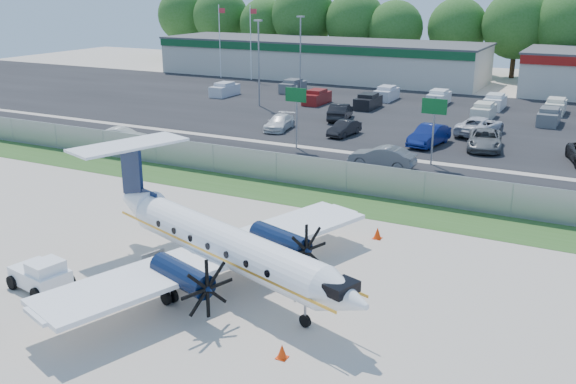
% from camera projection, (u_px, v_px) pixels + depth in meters
% --- Properties ---
extents(ground, '(170.00, 170.00, 0.00)m').
position_uv_depth(ground, '(227.00, 277.00, 28.72)').
color(ground, beige).
rests_on(ground, ground).
extents(grass_verge, '(170.00, 4.00, 0.02)m').
position_uv_depth(grass_verge, '(333.00, 201.00, 38.87)').
color(grass_verge, '#2D561E').
rests_on(grass_verge, ground).
extents(access_road, '(170.00, 8.00, 0.02)m').
position_uv_depth(access_road, '(373.00, 172.00, 44.79)').
color(access_road, black).
rests_on(access_road, ground).
extents(parking_lot, '(170.00, 32.00, 0.02)m').
position_uv_depth(parking_lot, '(447.00, 119.00, 62.55)').
color(parking_lot, black).
rests_on(parking_lot, ground).
extents(perimeter_fence, '(120.00, 0.06, 1.99)m').
position_uv_depth(perimeter_fence, '(346.00, 177.00, 40.26)').
color(perimeter_fence, gray).
rests_on(perimeter_fence, ground).
extents(building_west, '(46.40, 12.40, 5.24)m').
position_uv_depth(building_west, '(319.00, 58.00, 90.81)').
color(building_west, beige).
rests_on(building_west, ground).
extents(sign_left, '(1.80, 0.26, 5.00)m').
position_uv_depth(sign_left, '(296.00, 103.00, 50.48)').
color(sign_left, gray).
rests_on(sign_left, ground).
extents(sign_mid, '(1.80, 0.26, 5.00)m').
position_uv_depth(sign_mid, '(434.00, 116.00, 45.68)').
color(sign_mid, gray).
rests_on(sign_mid, ground).
extents(flagpole_west, '(1.06, 0.12, 10.00)m').
position_uv_depth(flagpole_west, '(220.00, 37.00, 89.19)').
color(flagpole_west, white).
rests_on(flagpole_west, ground).
extents(flagpole_east, '(1.06, 0.12, 10.00)m').
position_uv_depth(flagpole_east, '(251.00, 38.00, 87.01)').
color(flagpole_east, white).
rests_on(flagpole_east, ground).
extents(light_pole_nw, '(0.90, 0.35, 9.09)m').
position_uv_depth(light_pole_nw, '(259.00, 57.00, 67.99)').
color(light_pole_nw, gray).
rests_on(light_pole_nw, ground).
extents(light_pole_sw, '(0.90, 0.35, 9.09)m').
position_uv_depth(light_pole_sw, '(300.00, 49.00, 76.44)').
color(light_pole_sw, gray).
rests_on(light_pole_sw, ground).
extents(tree_line, '(112.00, 6.00, 14.00)m').
position_uv_depth(tree_line, '(506.00, 77.00, 91.32)').
color(tree_line, '#235318').
rests_on(tree_line, ground).
extents(aircraft, '(16.59, 16.17, 5.09)m').
position_uv_depth(aircraft, '(221.00, 242.00, 27.46)').
color(aircraft, white).
rests_on(aircraft, ground).
extents(pushback_tug, '(2.81, 2.26, 1.39)m').
position_uv_depth(pushback_tug, '(42.00, 275.00, 27.40)').
color(pushback_tug, white).
rests_on(pushback_tug, ground).
extents(baggage_cart_near, '(2.25, 1.72, 1.04)m').
position_uv_depth(baggage_cart_near, '(166.00, 269.00, 28.39)').
color(baggage_cart_near, gray).
rests_on(baggage_cart_near, ground).
extents(cone_nose, '(0.38, 0.38, 0.55)m').
position_uv_depth(cone_nose, '(282.00, 352.00, 22.41)').
color(cone_nose, '#F33707').
rests_on(cone_nose, ground).
extents(cone_starboard_wing, '(0.43, 0.43, 0.61)m').
position_uv_depth(cone_starboard_wing, '(377.00, 233.00, 33.04)').
color(cone_starboard_wing, '#F33707').
rests_on(cone_starboard_wing, ground).
extents(road_car_west, '(4.61, 2.63, 1.44)m').
position_uv_depth(road_car_west, '(123.00, 146.00, 52.38)').
color(road_car_west, beige).
rests_on(road_car_west, ground).
extents(road_car_mid, '(4.76, 1.67, 1.57)m').
position_uv_depth(road_car_mid, '(382.00, 168.00, 46.00)').
color(road_car_mid, '#595B5E').
rests_on(road_car_mid, ground).
extents(parked_car_a, '(2.58, 4.83, 1.33)m').
position_uv_depth(parked_car_a, '(280.00, 130.00, 58.10)').
color(parked_car_a, silver).
rests_on(parked_car_a, ground).
extents(parked_car_b, '(1.84, 4.10, 1.31)m').
position_uv_depth(parked_car_b, '(344.00, 136.00, 55.81)').
color(parked_car_b, black).
rests_on(parked_car_b, ground).
extents(parked_car_c, '(2.49, 5.29, 1.67)m').
position_uv_depth(parked_car_c, '(428.00, 145.00, 52.46)').
color(parked_car_c, navy).
rests_on(parked_car_c, ground).
extents(parked_car_d, '(3.45, 5.91, 1.55)m').
position_uv_depth(parked_car_d, '(484.00, 149.00, 51.28)').
color(parked_car_d, '#595B5E').
rests_on(parked_car_d, ground).
extents(parked_car_f, '(2.79, 5.23, 1.64)m').
position_uv_depth(parked_car_f, '(340.00, 120.00, 62.32)').
color(parked_car_f, black).
rests_on(parked_car_f, ground).
extents(parked_car_g, '(3.73, 6.30, 1.64)m').
position_uv_depth(parked_car_g, '(479.00, 135.00, 56.02)').
color(parked_car_g, silver).
rests_on(parked_car_g, ground).
extents(far_parking_rows, '(56.00, 10.00, 1.60)m').
position_uv_depth(far_parking_rows, '(459.00, 111.00, 66.79)').
color(far_parking_rows, gray).
rests_on(far_parking_rows, ground).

